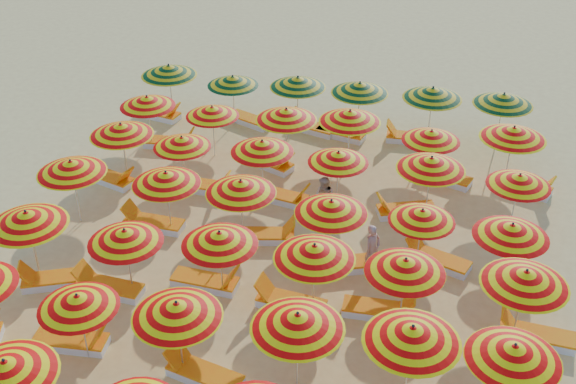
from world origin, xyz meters
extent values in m
plane|color=#F7CF6E|center=(0.00, 0.00, 0.00)|extent=(120.00, 120.00, 0.00)
cone|color=#F46800|center=(-3.73, -7.13, 1.84)|extent=(2.02, 2.02, 0.38)
sphere|color=black|center=(-3.73, -7.13, 2.05)|extent=(0.07, 0.07, 0.07)
cylinder|color=silver|center=(-3.41, -4.88, 0.88)|extent=(0.03, 0.03, 1.77)
cone|color=#F46800|center=(-3.41, -4.88, 1.65)|extent=(2.21, 2.21, 0.34)
sphere|color=black|center=(-3.41, -4.88, 1.85)|extent=(0.06, 0.06, 0.06)
cylinder|color=silver|center=(-1.16, -4.83, 0.97)|extent=(0.04, 0.04, 1.95)
cone|color=#F46800|center=(-1.16, -4.83, 1.82)|extent=(2.48, 2.48, 0.37)
sphere|color=black|center=(-1.16, -4.83, 2.03)|extent=(0.06, 0.06, 0.06)
cylinder|color=silver|center=(1.37, -4.65, 0.99)|extent=(0.04, 0.04, 1.98)
cone|color=#F46800|center=(1.37, -4.65, 1.85)|extent=(2.26, 2.26, 0.38)
sphere|color=black|center=(1.37, -4.65, 2.07)|extent=(0.07, 0.07, 0.07)
cylinder|color=silver|center=(3.68, -4.54, 1.00)|extent=(0.04, 0.04, 2.01)
cone|color=#F46800|center=(3.68, -4.54, 1.88)|extent=(2.11, 2.11, 0.38)
sphere|color=black|center=(3.68, -4.54, 2.10)|extent=(0.07, 0.07, 0.07)
cylinder|color=silver|center=(5.65, -4.51, 0.96)|extent=(0.04, 0.04, 1.91)
cone|color=#F46800|center=(5.65, -4.51, 1.78)|extent=(2.48, 2.48, 0.36)
sphere|color=black|center=(5.65, -4.51, 1.99)|extent=(0.06, 0.06, 0.06)
cylinder|color=silver|center=(-5.91, -2.54, 1.00)|extent=(0.04, 0.04, 2.01)
cone|color=#F46800|center=(-5.91, -2.54, 1.87)|extent=(2.57, 2.57, 0.38)
sphere|color=black|center=(-5.91, -2.54, 2.09)|extent=(0.07, 0.07, 0.07)
cylinder|color=silver|center=(-3.35, -2.51, 0.92)|extent=(0.04, 0.04, 1.85)
cone|color=#F46800|center=(-3.35, -2.51, 1.72)|extent=(2.45, 2.45, 0.35)
sphere|color=black|center=(-3.35, -2.51, 1.93)|extent=(0.06, 0.06, 0.06)
cylinder|color=silver|center=(-1.09, -2.13, 0.94)|extent=(0.04, 0.04, 1.88)
cone|color=#F46800|center=(-1.09, -2.13, 1.75)|extent=(2.40, 2.40, 0.36)
sphere|color=black|center=(-1.09, -2.13, 1.96)|extent=(0.06, 0.06, 0.06)
cylinder|color=silver|center=(1.25, -2.23, 0.98)|extent=(0.04, 0.04, 1.95)
cone|color=#F46800|center=(1.25, -2.23, 1.82)|extent=(2.00, 2.00, 0.37)
sphere|color=black|center=(1.25, -2.23, 2.03)|extent=(0.07, 0.07, 0.07)
cylinder|color=silver|center=(3.35, -2.21, 0.94)|extent=(0.04, 0.04, 1.88)
cone|color=#F46800|center=(3.35, -2.21, 1.76)|extent=(2.16, 2.16, 0.36)
sphere|color=black|center=(3.35, -2.21, 1.96)|extent=(0.06, 0.06, 0.06)
cylinder|color=silver|center=(5.97, -2.17, 0.99)|extent=(0.04, 0.04, 1.97)
cone|color=#F46800|center=(5.97, -2.17, 1.84)|extent=(2.13, 2.13, 0.38)
sphere|color=black|center=(5.97, -2.17, 2.06)|extent=(0.07, 0.07, 0.07)
cylinder|color=silver|center=(-6.09, 0.10, 0.97)|extent=(0.04, 0.04, 1.95)
cone|color=#F46800|center=(-6.09, 0.10, 1.82)|extent=(2.32, 2.32, 0.37)
sphere|color=black|center=(-6.09, 0.10, 2.03)|extent=(0.06, 0.06, 0.06)
cylinder|color=silver|center=(-3.32, 0.18, 0.95)|extent=(0.04, 0.04, 1.91)
cone|color=#F46800|center=(-3.32, 0.18, 1.78)|extent=(2.25, 2.25, 0.36)
sphere|color=black|center=(-3.32, 0.18, 1.99)|extent=(0.06, 0.06, 0.06)
cylinder|color=silver|center=(-1.22, 0.18, 0.96)|extent=(0.04, 0.04, 1.92)
cone|color=#F46800|center=(-1.22, 0.18, 1.80)|extent=(2.45, 2.45, 0.37)
sphere|color=black|center=(-1.22, 0.18, 2.01)|extent=(0.06, 0.06, 0.06)
cylinder|color=silver|center=(1.30, -0.23, 0.95)|extent=(0.04, 0.04, 1.91)
cone|color=#F46800|center=(1.30, -0.23, 1.78)|extent=(2.51, 2.51, 0.36)
sphere|color=black|center=(1.30, -0.23, 1.99)|extent=(0.06, 0.06, 0.06)
cylinder|color=silver|center=(3.58, 0.15, 0.86)|extent=(0.03, 0.03, 1.73)
cone|color=#F46800|center=(3.58, 0.15, 1.61)|extent=(1.82, 1.82, 0.33)
sphere|color=black|center=(3.58, 0.15, 1.80)|extent=(0.06, 0.06, 0.06)
cylinder|color=silver|center=(5.75, -0.23, 0.94)|extent=(0.04, 0.04, 1.87)
cone|color=#F46800|center=(5.75, -0.23, 1.75)|extent=(2.40, 2.40, 0.36)
sphere|color=black|center=(5.75, -0.23, 1.95)|extent=(0.06, 0.06, 0.06)
cylinder|color=silver|center=(-5.66, 2.50, 0.98)|extent=(0.04, 0.04, 1.96)
cone|color=#F46800|center=(-5.66, 2.50, 1.83)|extent=(2.19, 2.19, 0.37)
sphere|color=black|center=(-5.66, 2.50, 2.04)|extent=(0.07, 0.07, 0.07)
cylinder|color=silver|center=(-3.72, 2.50, 0.87)|extent=(0.03, 0.03, 1.75)
cone|color=#F46800|center=(-3.72, 2.50, 1.63)|extent=(2.32, 2.32, 0.33)
sphere|color=black|center=(-3.72, 2.50, 1.82)|extent=(0.06, 0.06, 0.06)
cylinder|color=silver|center=(-1.24, 2.53, 0.94)|extent=(0.04, 0.04, 1.89)
cone|color=#F46800|center=(-1.24, 2.53, 1.76)|extent=(2.46, 2.46, 0.36)
sphere|color=black|center=(-1.24, 2.53, 1.97)|extent=(0.06, 0.06, 0.06)
cylinder|color=silver|center=(1.02, 2.57, 0.89)|extent=(0.03, 0.03, 1.77)
cone|color=#F46800|center=(1.02, 2.57, 1.66)|extent=(2.26, 2.26, 0.34)
sphere|color=black|center=(1.02, 2.57, 1.85)|extent=(0.06, 0.06, 0.06)
cylinder|color=silver|center=(3.65, 2.49, 0.98)|extent=(0.04, 0.04, 1.96)
cone|color=#F46800|center=(3.65, 2.49, 1.83)|extent=(2.36, 2.36, 0.37)
sphere|color=black|center=(3.65, 2.49, 2.05)|extent=(0.07, 0.07, 0.07)
cylinder|color=silver|center=(6.06, 2.42, 0.88)|extent=(0.03, 0.03, 1.77)
cone|color=#F46800|center=(6.06, 2.42, 1.65)|extent=(2.12, 2.12, 0.34)
sphere|color=black|center=(6.06, 2.42, 1.85)|extent=(0.06, 0.06, 0.06)
cylinder|color=silver|center=(-5.75, 4.77, 0.92)|extent=(0.04, 0.04, 1.84)
cone|color=#F46800|center=(-5.75, 4.77, 1.72)|extent=(1.97, 1.97, 0.35)
sphere|color=black|center=(-5.75, 4.77, 1.92)|extent=(0.06, 0.06, 0.06)
cylinder|color=silver|center=(-3.48, 4.69, 0.87)|extent=(0.03, 0.03, 1.75)
cone|color=#F46800|center=(-3.48, 4.69, 1.63)|extent=(2.19, 2.19, 0.33)
sphere|color=black|center=(-3.48, 4.69, 1.82)|extent=(0.06, 0.06, 0.06)
cylinder|color=silver|center=(-0.99, 4.60, 0.99)|extent=(0.04, 0.04, 1.97)
cone|color=#F46800|center=(-0.99, 4.60, 1.84)|extent=(2.12, 2.12, 0.38)
sphere|color=black|center=(-0.99, 4.60, 2.06)|extent=(0.07, 0.07, 0.07)
cylinder|color=silver|center=(1.00, 4.90, 0.99)|extent=(0.04, 0.04, 1.98)
cone|color=#F46800|center=(1.00, 4.90, 1.85)|extent=(2.01, 2.01, 0.38)
sphere|color=black|center=(1.00, 4.90, 2.06)|extent=(0.07, 0.07, 0.07)
cylinder|color=silver|center=(3.56, 4.49, 0.89)|extent=(0.03, 0.03, 1.79)
cone|color=#F46800|center=(3.56, 4.49, 1.67)|extent=(2.06, 2.06, 0.34)
sphere|color=black|center=(3.56, 4.49, 1.86)|extent=(0.06, 0.06, 0.06)
cylinder|color=silver|center=(5.96, 4.83, 1.00)|extent=(0.04, 0.04, 2.00)
cone|color=#F46800|center=(5.96, 4.83, 1.87)|extent=(2.10, 2.10, 0.38)
sphere|color=black|center=(5.96, 4.83, 2.09)|extent=(0.07, 0.07, 0.07)
cylinder|color=silver|center=(-5.85, 7.08, 1.00)|extent=(0.04, 0.04, 2.00)
cone|color=#6A6307|center=(-5.85, 7.08, 1.87)|extent=(2.47, 2.47, 0.38)
sphere|color=black|center=(-5.85, 7.08, 2.09)|extent=(0.07, 0.07, 0.07)
cylinder|color=silver|center=(-3.49, 7.09, 0.90)|extent=(0.03, 0.03, 1.81)
cone|color=#6A6307|center=(-3.49, 7.09, 1.69)|extent=(2.27, 2.27, 0.34)
sphere|color=black|center=(-3.49, 7.09, 1.89)|extent=(0.06, 0.06, 0.06)
cylinder|color=silver|center=(-1.17, 7.16, 0.98)|extent=(0.04, 0.04, 1.96)
cone|color=#6A6307|center=(-1.17, 7.16, 1.83)|extent=(2.53, 2.53, 0.37)
sphere|color=black|center=(-1.17, 7.16, 2.05)|extent=(0.07, 0.07, 0.07)
cylinder|color=silver|center=(1.00, 7.14, 0.99)|extent=(0.04, 0.04, 1.97)
cone|color=#6A6307|center=(1.00, 7.14, 1.84)|extent=(2.55, 2.55, 0.38)
sphere|color=black|center=(1.00, 7.14, 2.06)|extent=(0.07, 0.07, 0.07)
cylinder|color=silver|center=(3.43, 7.19, 1.00)|extent=(0.04, 0.04, 2.00)
cone|color=#6A6307|center=(3.43, 7.19, 1.87)|extent=(2.17, 2.17, 0.38)
sphere|color=black|center=(3.43, 7.19, 2.09)|extent=(0.07, 0.07, 0.07)
cylinder|color=silver|center=(5.73, 7.27, 0.99)|extent=(0.04, 0.04, 1.98)
cone|color=#6A6307|center=(5.73, 7.27, 1.85)|extent=(2.45, 2.45, 0.38)
sphere|color=black|center=(5.73, 7.27, 2.07)|extent=(0.07, 0.07, 0.07)
cube|color=white|center=(-3.96, -4.64, 0.10)|extent=(1.74, 0.71, 0.20)
cube|color=orange|center=(-3.96, -4.64, 0.23)|extent=(1.74, 0.71, 0.06)
cube|color=orange|center=(-3.26, -4.58, 0.45)|extent=(0.41, 0.61, 0.48)
cube|color=white|center=(-0.61, -4.95, 0.10)|extent=(1.79, 0.96, 0.20)
cube|color=orange|center=(-0.61, -4.95, 0.23)|extent=(1.79, 0.96, 0.06)
cube|color=orange|center=(-1.30, -4.78, 0.45)|extent=(0.49, 0.65, 0.48)
cube|color=white|center=(-5.36, -2.67, 0.10)|extent=(1.79, 1.20, 0.20)
cube|color=orange|center=(-5.36, -2.67, 0.23)|extent=(1.79, 1.20, 0.06)
cube|color=orange|center=(-6.00, -2.94, 0.45)|extent=(0.56, 0.68, 0.48)
cube|color=white|center=(-3.90, -2.67, 0.10)|extent=(1.74, 0.70, 0.20)
cube|color=orange|center=(-3.90, -2.67, 0.23)|extent=(1.74, 0.70, 0.06)
cube|color=orange|center=(-4.60, -2.62, 0.45)|extent=(0.41, 0.60, 0.48)
cube|color=white|center=(-1.64, -1.90, 0.10)|extent=(1.73, 0.68, 0.20)
cube|color=orange|center=(-1.64, -1.90, 0.23)|extent=(1.73, 0.68, 0.06)
cube|color=orange|center=(-0.94, -1.94, 0.45)|extent=(0.40, 0.60, 0.48)
cube|color=white|center=(0.70, -2.21, 0.10)|extent=(1.76, 0.77, 0.20)
cube|color=orange|center=(0.70, -2.21, 0.23)|extent=(1.76, 0.77, 0.06)
cube|color=orange|center=(0.00, -2.13, 0.45)|extent=(0.43, 0.62, 0.48)
cube|color=white|center=(2.80, -2.00, 0.10)|extent=(1.72, 0.63, 0.20)
cube|color=orange|center=(2.80, -2.00, 0.23)|extent=(1.72, 0.63, 0.06)
cube|color=orange|center=(3.50, -1.98, 0.45)|extent=(0.38, 0.59, 0.48)
cube|color=white|center=(6.52, -2.08, 0.10)|extent=(1.74, 0.72, 0.20)
cube|color=orange|center=(6.52, -2.08, 0.23)|extent=(1.74, 0.72, 0.06)
cube|color=orange|center=(5.82, -2.02, 0.45)|extent=(0.41, 0.61, 0.48)
cube|color=white|center=(-3.87, 0.26, 0.10)|extent=(1.73, 0.66, 0.20)
cube|color=orange|center=(-3.87, 0.26, 0.23)|extent=(1.73, 0.66, 0.06)
cube|color=orange|center=(-4.57, 0.30, 0.45)|extent=(0.39, 0.60, 0.48)
cube|color=white|center=(-0.67, 0.37, 0.10)|extent=(1.78, 0.92, 0.20)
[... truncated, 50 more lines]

